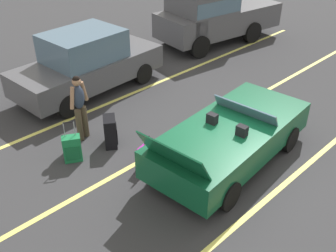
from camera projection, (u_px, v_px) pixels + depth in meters
name	position (u px, v px, depth m)	size (l,w,h in m)	color
ground_plane	(228.00, 160.00, 8.79)	(80.00, 80.00, 0.00)	#333335
lot_line_near	(280.00, 188.00, 7.97)	(18.00, 0.12, 0.01)	#EAE066
lot_line_mid	(185.00, 136.00, 9.61)	(18.00, 0.12, 0.01)	#EAE066
lot_line_far	(117.00, 100.00, 11.25)	(18.00, 0.12, 0.01)	#EAE066
convertible_car	(235.00, 135.00, 8.60)	(4.33, 2.10, 1.50)	#0F4C2D
suitcase_large_black	(110.00, 132.00, 9.12)	(0.50, 0.55, 0.74)	black
suitcase_medium_bright	(72.00, 149.00, 8.63)	(0.47, 0.40, 0.97)	#19723F
suitcase_small_carryon	(145.00, 156.00, 8.49)	(0.38, 0.27, 0.76)	#991E8C
traveler_person	(80.00, 104.00, 9.09)	(0.60, 0.30, 1.65)	#4C3F2D
parked_pickup_truck_near	(211.00, 15.00, 14.69)	(5.22, 2.62, 2.10)	#4C4C51
parked_sedan_far	(87.00, 63.00, 11.31)	(4.61, 2.10, 1.82)	#4C4C51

